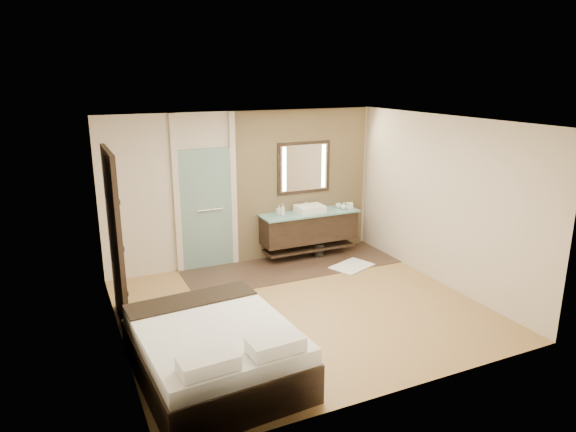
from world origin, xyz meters
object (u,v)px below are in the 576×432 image
waste_bin (319,250)px  vanity (309,227)px  mirror_unit (304,168)px  bed (215,351)px

waste_bin → vanity: bearing=158.1°
mirror_unit → waste_bin: mirror_unit is taller
vanity → waste_bin: size_ratio=7.09×
vanity → waste_bin: vanity is taller
bed → waste_bin: (2.92, 3.01, -0.19)m
bed → waste_bin: bed is taller
waste_bin → bed: bearing=-134.1°
vanity → mirror_unit: (0.00, 0.24, 1.07)m
mirror_unit → bed: 4.51m
bed → waste_bin: 4.20m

